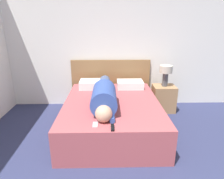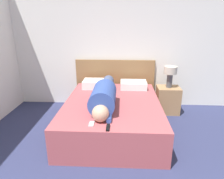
# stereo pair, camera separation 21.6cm
# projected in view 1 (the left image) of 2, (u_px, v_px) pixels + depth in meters

# --- Properties ---
(wall_back) EXTENTS (5.71, 0.06, 2.60)m
(wall_back) POSITION_uv_depth(u_px,v_px,m) (119.00, 44.00, 4.06)
(wall_back) COLOR white
(wall_back) RESTS_ON ground_plane
(bed) EXTENTS (1.52, 1.95, 0.50)m
(bed) POSITION_uv_depth(u_px,v_px,m) (112.00, 115.00, 3.32)
(bed) COLOR #A84C51
(bed) RESTS_ON ground_plane
(headboard) EXTENTS (1.64, 0.04, 0.98)m
(headboard) POSITION_uv_depth(u_px,v_px,m) (111.00, 83.00, 4.25)
(headboard) COLOR olive
(headboard) RESTS_ON ground_plane
(nightstand) EXTENTS (0.43, 0.37, 0.52)m
(nightstand) POSITION_uv_depth(u_px,v_px,m) (163.00, 98.00, 4.01)
(nightstand) COLOR #A37A51
(nightstand) RESTS_ON ground_plane
(table_lamp) EXTENTS (0.24, 0.24, 0.41)m
(table_lamp) POSITION_uv_depth(u_px,v_px,m) (166.00, 72.00, 3.84)
(table_lamp) COLOR #4C4C51
(table_lamp) RESTS_ON nightstand
(person_lying) EXTENTS (0.36, 1.67, 0.36)m
(person_lying) POSITION_uv_depth(u_px,v_px,m) (104.00, 95.00, 3.06)
(person_lying) COLOR tan
(person_lying) RESTS_ON bed
(pillow_near_headboard) EXTENTS (0.52, 0.35, 0.15)m
(pillow_near_headboard) POSITION_uv_depth(u_px,v_px,m) (93.00, 84.00, 3.88)
(pillow_near_headboard) COLOR white
(pillow_near_headboard) RESTS_ON bed
(pillow_second) EXTENTS (0.50, 0.35, 0.13)m
(pillow_second) POSITION_uv_depth(u_px,v_px,m) (130.00, 84.00, 3.90)
(pillow_second) COLOR white
(pillow_second) RESTS_ON bed
(tv_remote) EXTENTS (0.04, 0.15, 0.02)m
(tv_remote) POSITION_uv_depth(u_px,v_px,m) (112.00, 128.00, 2.41)
(tv_remote) COLOR black
(tv_remote) RESTS_ON bed
(cell_phone) EXTENTS (0.06, 0.13, 0.01)m
(cell_phone) POSITION_uv_depth(u_px,v_px,m) (95.00, 125.00, 2.49)
(cell_phone) COLOR #B2B7BC
(cell_phone) RESTS_ON bed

